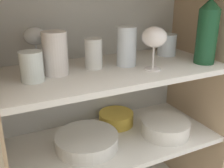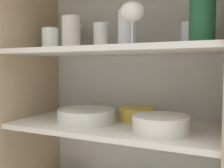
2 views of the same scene
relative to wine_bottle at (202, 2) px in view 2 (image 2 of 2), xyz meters
The scene contains 15 objects.
cupboard_back_panel 0.64m from the wine_bottle, 138.71° to the left, with size 0.86×0.02×1.40m, color silver.
cupboard_side_left 0.89m from the wine_bottle, behind, with size 0.02×0.43×1.40m, color tan.
shelf_board_middle 0.57m from the wine_bottle, 164.01° to the left, with size 0.83×0.39×0.02m, color silver.
shelf_board_upper 0.38m from the wine_bottle, 164.01° to the left, with size 0.83×0.39×0.02m, color silver.
tumbler_glass_0 0.65m from the wine_bottle, behind, with size 0.07×0.07×0.10m.
tumbler_glass_1 0.31m from the wine_bottle, 159.90° to the left, with size 0.07×0.07×0.15m.
tumbler_glass_2 0.19m from the wine_bottle, 107.95° to the left, with size 0.08×0.08×0.09m.
tumbler_glass_3 0.57m from the wine_bottle, 168.35° to the left, with size 0.08×0.08×0.15m.
tumbler_glass_4 0.44m from the wine_bottle, 163.13° to the left, with size 0.06×0.06×0.11m.
wine_glass_0 0.23m from the wine_bottle, behind, with size 0.09×0.09×0.15m.
wine_glass_1 0.64m from the wine_bottle, 160.93° to the left, with size 0.08×0.08×0.15m.
wine_bottle is the anchor object (origin of this frame).
plate_stack_white 0.62m from the wine_bottle, 169.13° to the left, with size 0.24×0.24×0.05m.
mixing_bowl_large 0.42m from the wine_bottle, 165.50° to the left, with size 0.20×0.20×0.06m.
serving_bowl_small 0.53m from the wine_bottle, 144.47° to the left, with size 0.15×0.15×0.06m.
Camera 2 is at (0.44, -0.76, 0.94)m, focal length 42.00 mm.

